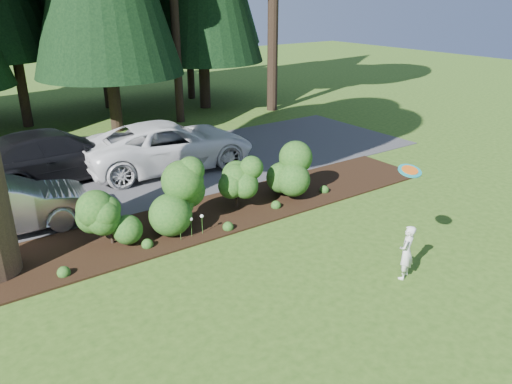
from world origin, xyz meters
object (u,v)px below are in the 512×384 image
car_white_suv (170,145)px  frisbee (410,171)px  child (406,252)px  car_silver_wagon (3,207)px  car_dark_suv (55,155)px

car_white_suv → frisbee: 9.34m
child → frisbee: size_ratio=2.56×
child → frisbee: frisbee is taller
car_silver_wagon → child: car_silver_wagon is taller
car_dark_suv → frisbee: 11.15m
child → frisbee: 1.81m
car_dark_suv → child: 11.14m
car_dark_suv → child: car_dark_suv is taller
car_white_suv → car_dark_suv: size_ratio=1.02×
car_white_suv → car_dark_suv: bearing=79.9°
car_silver_wagon → frisbee: size_ratio=8.98×
car_dark_suv → frisbee: size_ratio=11.92×
car_silver_wagon → frisbee: bearing=-133.3°
child → car_dark_suv: bearing=-89.6°
child → frisbee: bearing=-46.4°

